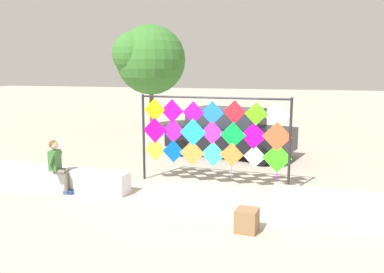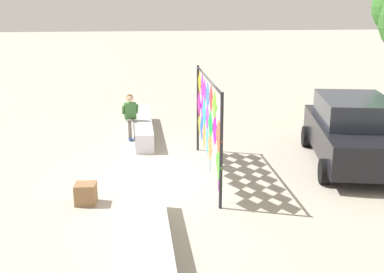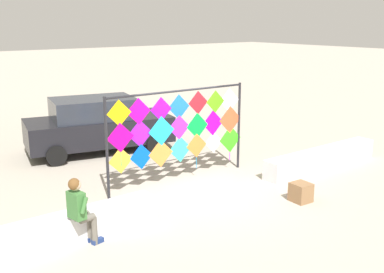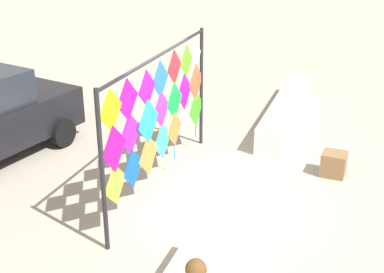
# 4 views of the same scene
# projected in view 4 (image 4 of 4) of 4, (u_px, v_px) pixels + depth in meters

# --- Properties ---
(ground) EXTENTS (120.00, 120.00, 0.00)m
(ground) POSITION_uv_depth(u_px,v_px,m) (220.00, 196.00, 9.30)
(ground) COLOR #ADA393
(plaza_ledge_right) EXTENTS (4.35, 0.55, 0.56)m
(plaza_ledge_right) POSITION_uv_depth(u_px,v_px,m) (286.00, 110.00, 12.56)
(plaza_ledge_right) COLOR silver
(plaza_ledge_right) RESTS_ON ground
(kite_display_rack) EXTENTS (4.27, 0.14, 2.50)m
(kite_display_rack) POSITION_uv_depth(u_px,v_px,m) (162.00, 107.00, 9.06)
(kite_display_rack) COLOR #232328
(kite_display_rack) RESTS_ON ground
(cardboard_box_large) EXTENTS (0.45, 0.47, 0.46)m
(cardboard_box_large) POSITION_uv_depth(u_px,v_px,m) (334.00, 164.00, 9.96)
(cardboard_box_large) COLOR olive
(cardboard_box_large) RESTS_ON ground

